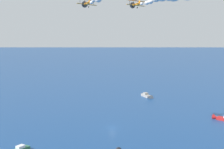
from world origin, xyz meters
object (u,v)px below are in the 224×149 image
biplane_wingman (136,4)px  biplane_lead (87,3)px  motorboat_near_centre (223,119)px  motorboat_outer_ring_a (147,96)px

biplane_wingman → biplane_lead: bearing=-126.9°
motorboat_near_centre → biplane_wingman: (-25.73, -27.82, 45.56)m
motorboat_near_centre → biplane_lead: bearing=-130.8°
motorboat_near_centre → motorboat_outer_ring_a: (-49.64, 24.97, 0.05)m
motorboat_near_centre → motorboat_outer_ring_a: bearing=153.3°
biplane_lead → motorboat_outer_ring_a: bearing=100.7°
biplane_wingman → motorboat_outer_ring_a: bearing=114.4°
motorboat_outer_ring_a → biplane_lead: size_ratio=1.46×
biplane_lead → motorboat_near_centre: bearing=49.2°
motorboat_near_centre → biplane_wingman: biplane_wingman is taller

